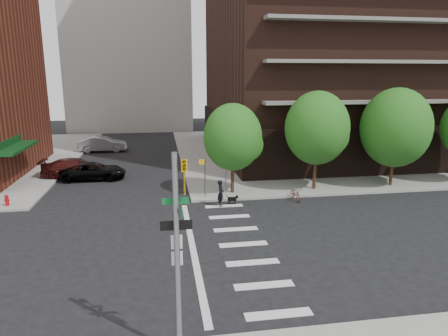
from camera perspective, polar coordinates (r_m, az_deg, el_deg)
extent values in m
plane|color=black|center=(19.70, -5.98, -11.36)|extent=(120.00, 120.00, 0.00)
cube|color=gray|center=(47.29, 17.88, 2.63)|extent=(39.00, 33.00, 0.15)
cube|color=silver|center=(14.93, 7.80, -20.00)|extent=(2.40, 0.50, 0.01)
cube|color=silver|center=(16.57, 5.72, -16.33)|extent=(2.40, 0.50, 0.01)
cube|color=silver|center=(18.28, 4.09, -13.33)|extent=(2.40, 0.50, 0.01)
cube|color=silver|center=(20.05, 2.77, -10.83)|extent=(2.40, 0.50, 0.01)
cube|color=silver|center=(21.86, 1.68, -8.74)|extent=(2.40, 0.50, 0.01)
cube|color=silver|center=(23.69, 0.77, -6.97)|extent=(2.40, 0.50, 0.01)
cube|color=silver|center=(25.56, 0.00, -5.46)|extent=(2.40, 0.50, 0.01)
cube|color=silver|center=(19.72, -4.50, -11.28)|extent=(0.30, 13.00, 0.01)
cube|color=black|center=(46.35, 15.01, 5.21)|extent=(25.50, 25.50, 4.00)
cube|color=#0C3814|center=(33.05, -27.46, 2.58)|extent=(1.40, 6.00, 0.20)
cylinder|color=#301E11|center=(27.72, 1.22, -1.19)|extent=(0.24, 0.24, 2.30)
sphere|color=#235B19|center=(27.17, 1.25, 4.44)|extent=(4.00, 4.00, 4.00)
cylinder|color=#301E11|center=(29.33, 12.83, -0.42)|extent=(0.24, 0.24, 2.60)
sphere|color=#235B19|center=(28.79, 13.14, 5.59)|extent=(4.50, 4.50, 4.50)
cylinder|color=#301E11|center=(32.07, 22.82, -0.26)|extent=(0.24, 0.24, 2.30)
sphere|color=#235B19|center=(31.55, 23.32, 5.31)|extent=(5.00, 5.00, 5.00)
cylinder|color=slate|center=(11.56, -6.69, -12.51)|extent=(0.16, 0.16, 6.00)
imported|color=gold|center=(10.78, -5.69, -1.34)|extent=(0.16, 0.20, 1.00)
cube|color=#0A5926|center=(11.11, -6.95, -4.70)|extent=(0.75, 0.02, 0.18)
cube|color=#0A5926|center=(11.05, -6.10, -6.14)|extent=(0.02, 0.75, 0.18)
cube|color=black|center=(11.31, -6.84, -8.13)|extent=(0.90, 0.02, 0.28)
cube|color=silver|center=(11.50, -6.77, -10.45)|extent=(0.32, 0.02, 0.42)
cube|color=silver|center=(11.71, -6.71, -12.70)|extent=(0.32, 0.02, 0.42)
cylinder|color=slate|center=(26.73, -2.73, -1.41)|extent=(0.10, 0.10, 2.60)
cube|color=gold|center=(26.46, -3.19, 0.88)|extent=(0.32, 0.25, 0.32)
cylinder|color=slate|center=(27.46, 0.27, -1.43)|extent=(0.08, 0.08, 2.20)
cube|color=gold|center=(27.10, 0.32, 0.33)|extent=(0.64, 0.02, 0.64)
cylinder|color=#A50C0C|center=(28.53, -28.59, -4.18)|extent=(0.22, 0.22, 0.60)
sphere|color=#A50C0C|center=(28.45, -28.65, -3.58)|extent=(0.24, 0.24, 0.24)
imported|color=black|center=(33.48, -18.12, -0.42)|extent=(2.40, 5.04, 1.39)
imported|color=#471513|center=(34.67, -20.40, 0.00)|extent=(2.21, 5.38, 1.56)
imported|color=gray|center=(45.52, -16.94, 3.29)|extent=(1.94, 5.18, 1.69)
imported|color=maroon|center=(27.06, 10.17, -3.66)|extent=(0.67, 1.68, 0.86)
imported|color=black|center=(25.27, -0.47, -3.64)|extent=(0.70, 0.52, 1.73)
cube|color=black|center=(25.80, 1.15, -4.45)|extent=(0.59, 0.26, 0.23)
cube|color=black|center=(25.78, 1.85, -4.15)|extent=(0.18, 0.16, 0.16)
cylinder|color=black|center=(25.96, 1.50, -4.89)|extent=(0.06, 0.06, 0.25)
cylinder|color=black|center=(25.80, 0.80, -5.00)|extent=(0.06, 0.06, 0.25)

